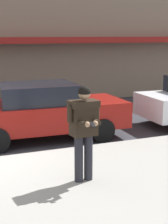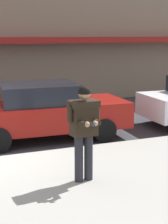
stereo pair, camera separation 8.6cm
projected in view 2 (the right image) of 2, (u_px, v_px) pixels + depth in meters
sidewalk at (59, 203)px, 6.26m from camera, size 32.00×5.30×0.14m
curb_paint_line at (20, 156)px, 8.90m from camera, size 28.00×0.12×0.01m
parked_sedan_mid at (44, 111)px, 10.21m from camera, size 4.58×2.08×1.54m
man_texting_on_phone at (84, 123)px, 6.82m from camera, size 0.65×0.60×1.81m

